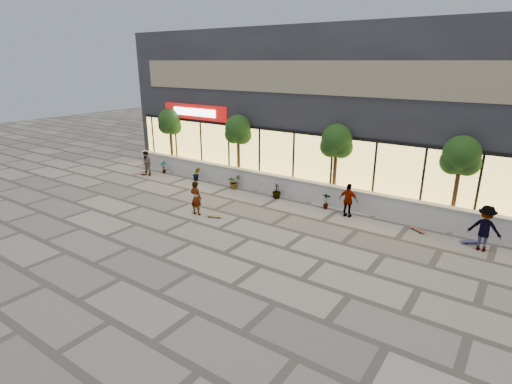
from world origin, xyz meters
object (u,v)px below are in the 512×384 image
Objects in this scene: tree_west at (170,123)px; skateboard_left at (146,174)px; tree_east at (461,158)px; skateboard_center at (214,216)px; skateboard_right_near at (417,230)px; skater_right_near at (348,200)px; skater_center at (196,198)px; skater_right_far at (485,228)px; tree_midwest at (238,131)px; skateboard_right_far at (472,241)px; tree_mideast at (337,143)px; skater_left at (147,164)px.

skateboard_left is (-0.18, -2.16, -2.90)m from tree_west.
tree_east reaches higher than skateboard_center.
skateboard_left reaches higher than skateboard_right_near.
skater_right_near is 2.18× the size of skateboard_right_near.
skateboard_center is (0.92, 0.15, -0.73)m from skater_center.
skater_right_far reaches higher than skateboard_right_near.
tree_midwest is 5.04× the size of skateboard_right_far.
tree_mideast is at bearing 0.00° from tree_midwest.
skater_center is 2.06× the size of skateboard_right_far.
tree_west is 5.22× the size of skateboard_center.
skateboard_center is at bearing -123.51° from skateboard_right_near.
tree_midwest reaches higher than skateboard_center.
tree_east is at bearing 0.00° from tree_mideast.
tree_mideast is 11.83m from skater_left.
tree_west is at bearing 139.25° from skateboard_right_far.
skateboard_right_far is at bearing -4.75° from tree_west.
skater_right_near is (5.86, 3.71, -0.02)m from skater_center.
skateboard_center is 8.73m from skateboard_left.
skater_center reaches higher than skateboard_center.
tree_mideast is 12.23m from skateboard_left.
skater_center is 7.97m from skateboard_left.
skateboard_right_near is at bearing -5.36° from tree_west.
skater_right_far is at bearing -8.58° from tree_midwest.
tree_mideast is 2.21× the size of skater_right_far.
skater_center is at bearing -47.65° from skateboard_left.
skateboard_right_far is at bearing -55.07° from tree_east.
skateboard_right_far is (18.05, -1.50, -2.90)m from tree_west.
skater_right_far is (12.92, -1.95, -2.10)m from tree_midwest.
tree_west and tree_midwest have the same top height.
skater_left is 0.75m from skateboard_left.
skater_center is at bearing -33.62° from skater_left.
skater_right_near is at bearing -0.36° from skater_right_far.
skater_right_near is (-4.05, -1.63, -2.20)m from tree_east.
skater_right_near is at bearing -7.18° from tree_west.
tree_midwest reaches higher than skater_left.
tree_east is at bearing -51.04° from skater_right_far.
skater_right_far reaches higher than skater_right_near.
skateboard_center is at bearing -150.01° from tree_east.
skater_left is 18.32m from skater_right_far.
skater_right_far reaches higher than skateboard_center.
tree_mideast reaches higher than skater_left.
tree_west is at bearing 61.12° from skateboard_left.
skateboard_left is at bearing -172.83° from tree_east.
tree_midwest is 11.50m from tree_east.
tree_mideast is at bearing -12.77° from skater_right_far.
tree_mideast is 5.04× the size of skateboard_right_far.
skater_left reaches higher than skateboard_left.
skater_right_near is 13.16m from skateboard_left.
tree_midwest is at bearing 0.00° from tree_west.
tree_mideast is 4.74× the size of skateboard_left.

